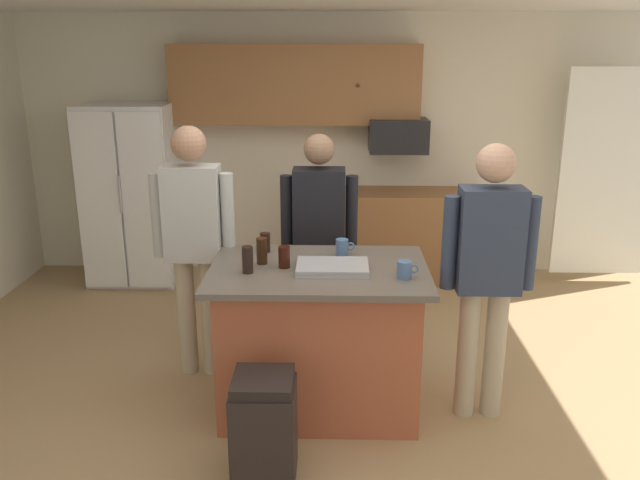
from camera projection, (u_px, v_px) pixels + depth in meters
name	position (u px, v px, depth m)	size (l,w,h in m)	color
floor	(335.00, 404.00, 4.29)	(7.04, 7.04, 0.00)	tan
back_wall	(336.00, 146.00, 6.60)	(6.40, 0.10, 2.60)	beige
french_door_window_panel	(606.00, 174.00, 6.21)	(0.90, 0.06, 2.00)	white
cabinet_run_upper	(295.00, 84.00, 6.23)	(2.40, 0.38, 0.75)	#936038
cabinet_run_lower	(395.00, 235.00, 6.52)	(1.80, 0.63, 0.90)	#936038
refrigerator	(133.00, 194.00, 6.36)	(0.86, 0.76, 1.76)	white
microwave_over_range	(398.00, 135.00, 6.25)	(0.56, 0.40, 0.32)	black
kitchen_island	(319.00, 337.00, 4.15)	(1.36, 0.94, 0.96)	#AD5638
person_guest_right	(319.00, 230.00, 4.79)	(0.57, 0.22, 1.68)	#4C5166
person_elder_center	(488.00, 264.00, 3.90)	(0.57, 0.23, 1.75)	tan
person_guest_by_door	(194.00, 235.00, 4.42)	(0.57, 0.24, 1.78)	tan
glass_short_whisky	(262.00, 251.00, 4.06)	(0.07, 0.07, 0.17)	black
mug_ceramic_white	(342.00, 247.00, 4.24)	(0.13, 0.08, 0.11)	#4C6B99
glass_pilsner	(265.00, 242.00, 4.30)	(0.07, 0.07, 0.13)	black
mug_blue_stoneware	(405.00, 270.00, 3.81)	(0.13, 0.09, 0.11)	#4C6B99
glass_stout_tall	(284.00, 257.00, 3.99)	(0.07, 0.07, 0.14)	black
glass_dark_ale	(248.00, 260.00, 3.90)	(0.07, 0.07, 0.17)	black
serving_tray	(332.00, 267.00, 3.95)	(0.44, 0.30, 0.04)	#B7B7BC
trash_bin	(264.00, 428.00, 3.49)	(0.34, 0.34, 0.61)	black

